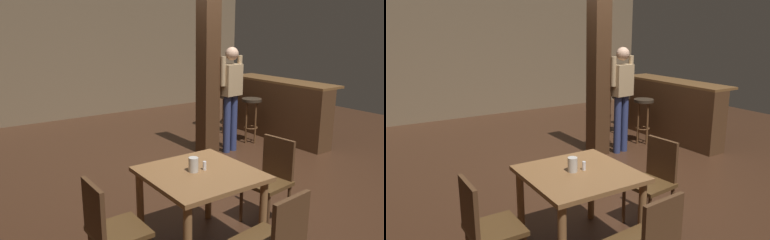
% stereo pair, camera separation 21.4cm
% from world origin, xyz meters
% --- Properties ---
extents(ground_plane, '(10.80, 10.80, 0.00)m').
position_xyz_m(ground_plane, '(0.00, 0.00, 0.00)').
color(ground_plane, '#382114').
extents(wall_back, '(8.00, 0.10, 2.80)m').
position_xyz_m(wall_back, '(0.00, 4.50, 1.40)').
color(wall_back, '#756047').
rests_on(wall_back, ground_plane).
extents(pillar, '(0.28, 0.28, 2.80)m').
position_xyz_m(pillar, '(0.30, 0.78, 1.40)').
color(pillar, '#422816').
rests_on(pillar, ground_plane).
extents(dining_table, '(0.95, 0.95, 0.76)m').
position_xyz_m(dining_table, '(-1.40, -1.37, 0.63)').
color(dining_table, brown).
rests_on(dining_table, ground_plane).
extents(chair_east, '(0.47, 0.47, 0.89)m').
position_xyz_m(chair_east, '(-0.49, -1.38, 0.51)').
color(chair_east, '#4C3319').
rests_on(chair_east, ground_plane).
extents(chair_west, '(0.43, 0.43, 0.89)m').
position_xyz_m(chair_west, '(-2.29, -1.41, 0.51)').
color(chair_west, '#4C3319').
rests_on(chair_west, ground_plane).
extents(napkin_cup, '(0.09, 0.09, 0.13)m').
position_xyz_m(napkin_cup, '(-1.45, -1.34, 0.82)').
color(napkin_cup, beige).
rests_on(napkin_cup, dining_table).
extents(salt_shaker, '(0.03, 0.03, 0.08)m').
position_xyz_m(salt_shaker, '(-1.34, -1.36, 0.80)').
color(salt_shaker, silver).
rests_on(salt_shaker, dining_table).
extents(standing_person, '(0.47, 0.24, 1.72)m').
position_xyz_m(standing_person, '(0.66, 0.64, 1.00)').
color(standing_person, tan).
rests_on(standing_person, ground_plane).
extents(bar_counter, '(0.56, 2.20, 1.08)m').
position_xyz_m(bar_counter, '(1.90, 0.77, 0.55)').
color(bar_counter, brown).
rests_on(bar_counter, ground_plane).
extents(bar_stool_near, '(0.35, 0.35, 0.80)m').
position_xyz_m(bar_stool_near, '(1.31, 0.83, 0.60)').
color(bar_stool_near, '#2D2319').
rests_on(bar_stool_near, ground_plane).
extents(bar_stool_mid, '(0.35, 0.35, 0.75)m').
position_xyz_m(bar_stool_mid, '(1.37, 1.55, 0.56)').
color(bar_stool_mid, '#2D2319').
rests_on(bar_stool_mid, ground_plane).
extents(bar_stool_far, '(0.37, 0.37, 0.80)m').
position_xyz_m(bar_stool_far, '(1.38, 2.06, 0.61)').
color(bar_stool_far, '#2D2319').
rests_on(bar_stool_far, ground_plane).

